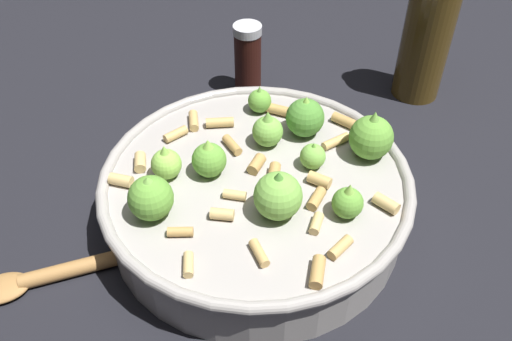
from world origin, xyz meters
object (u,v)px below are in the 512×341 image
(wooden_spoon, at_px, (68,271))
(olive_oil_bottle, at_px, (427,36))
(cooking_pan, at_px, (257,192))
(pepper_shaker, at_px, (248,59))

(wooden_spoon, bearing_deg, olive_oil_bottle, 39.89)
(olive_oil_bottle, relative_size, wooden_spoon, 1.09)
(cooking_pan, relative_size, wooden_spoon, 1.64)
(olive_oil_bottle, bearing_deg, pepper_shaker, -179.33)
(cooking_pan, bearing_deg, pepper_shaker, 95.02)
(pepper_shaker, height_order, olive_oil_bottle, olive_oil_bottle)
(cooking_pan, height_order, wooden_spoon, cooking_pan)
(pepper_shaker, distance_m, wooden_spoon, 0.37)
(cooking_pan, xyz_separation_m, wooden_spoon, (-0.19, -0.08, -0.03))
(cooking_pan, distance_m, olive_oil_bottle, 0.34)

